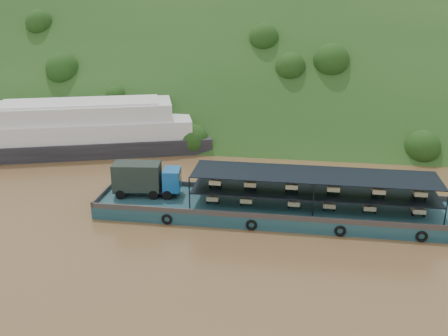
# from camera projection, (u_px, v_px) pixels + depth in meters

# --- Properties ---
(ground) EXTENTS (160.00, 160.00, 0.00)m
(ground) POSITION_uv_depth(u_px,v_px,m) (239.00, 209.00, 50.55)
(ground) COLOR brown
(ground) RESTS_ON ground
(hillside) EXTENTS (140.00, 39.60, 39.60)m
(hillside) POSITION_uv_depth(u_px,v_px,m) (265.00, 121.00, 84.02)
(hillside) COLOR #163613
(hillside) RESTS_ON ground
(cargo_barge) EXTENTS (35.00, 7.18, 4.62)m
(cargo_barge) POSITION_uv_depth(u_px,v_px,m) (264.00, 204.00, 48.80)
(cargo_barge) COLOR #133843
(cargo_barge) RESTS_ON ground
(passenger_ferry) EXTENTS (35.24, 18.60, 6.94)m
(passenger_ferry) POSITION_uv_depth(u_px,v_px,m) (83.00, 130.00, 67.44)
(passenger_ferry) COLOR black
(passenger_ferry) RESTS_ON ground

